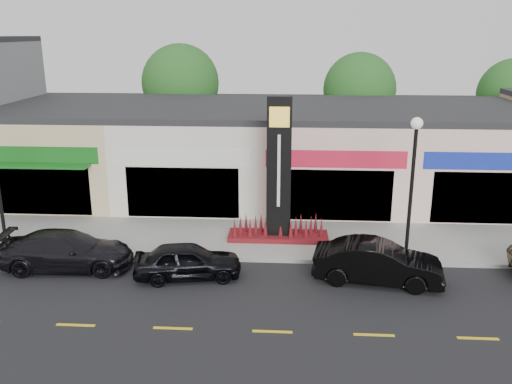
# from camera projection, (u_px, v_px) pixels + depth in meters

# --- Properties ---
(ground) EXTENTS (120.00, 120.00, 0.00)m
(ground) POSITION_uv_depth(u_px,v_px,m) (191.00, 284.00, 19.18)
(ground) COLOR black
(ground) RESTS_ON ground
(sidewalk) EXTENTS (52.00, 4.30, 0.15)m
(sidewalk) POSITION_uv_depth(u_px,v_px,m) (209.00, 237.00, 23.32)
(sidewalk) COLOR gray
(sidewalk) RESTS_ON ground
(curb) EXTENTS (52.00, 0.20, 0.15)m
(curb) POSITION_uv_depth(u_px,v_px,m) (200.00, 258.00, 21.17)
(curb) COLOR gray
(curb) RESTS_ON ground
(shop_beige) EXTENTS (7.00, 10.85, 4.80)m
(shop_beige) POSITION_uv_depth(u_px,v_px,m) (74.00, 148.00, 29.96)
(shop_beige) COLOR tan
(shop_beige) RESTS_ON ground
(shop_cream) EXTENTS (7.00, 10.01, 4.80)m
(shop_cream) POSITION_uv_depth(u_px,v_px,m) (199.00, 149.00, 29.55)
(shop_cream) COLOR beige
(shop_cream) RESTS_ON ground
(shop_pink_w) EXTENTS (7.00, 10.01, 4.80)m
(shop_pink_w) POSITION_uv_depth(u_px,v_px,m) (328.00, 151.00, 29.14)
(shop_pink_w) COLOR beige
(shop_pink_w) RESTS_ON ground
(shop_pink_e) EXTENTS (7.00, 10.01, 4.80)m
(shop_pink_e) POSITION_uv_depth(u_px,v_px,m) (461.00, 153.00, 28.72)
(shop_pink_e) COLOR beige
(shop_pink_e) RESTS_ON ground
(tree_rear_west) EXTENTS (5.20, 5.20, 7.83)m
(tree_rear_west) POSITION_uv_depth(u_px,v_px,m) (181.00, 83.00, 36.57)
(tree_rear_west) COLOR #382619
(tree_rear_west) RESTS_ON ground
(tree_rear_mid) EXTENTS (4.80, 4.80, 7.29)m
(tree_rear_mid) POSITION_uv_depth(u_px,v_px,m) (359.00, 89.00, 35.95)
(tree_rear_mid) COLOR #382619
(tree_rear_mid) RESTS_ON ground
(lamp_east_near) EXTENTS (0.44, 0.44, 5.47)m
(lamp_east_near) POSITION_uv_depth(u_px,v_px,m) (413.00, 175.00, 20.10)
(lamp_east_near) COLOR black
(lamp_east_near) RESTS_ON sidewalk
(pylon_sign) EXTENTS (4.20, 1.30, 6.00)m
(pylon_sign) POSITION_uv_depth(u_px,v_px,m) (279.00, 190.00, 22.36)
(pylon_sign) COLOR #520E17
(pylon_sign) RESTS_ON sidewalk
(car_dark_sedan) EXTENTS (2.25, 5.00, 1.42)m
(car_dark_sedan) POSITION_uv_depth(u_px,v_px,m) (67.00, 251.00, 20.26)
(car_dark_sedan) COLOR black
(car_dark_sedan) RESTS_ON ground
(car_black_sedan) EXTENTS (2.16, 4.04, 1.31)m
(car_black_sedan) POSITION_uv_depth(u_px,v_px,m) (188.00, 261.00, 19.50)
(car_black_sedan) COLOR black
(car_black_sedan) RESTS_ON ground
(car_black_conv) EXTENTS (2.28, 4.70, 1.49)m
(car_black_conv) POSITION_uv_depth(u_px,v_px,m) (378.00, 263.00, 19.14)
(car_black_conv) COLOR black
(car_black_conv) RESTS_ON ground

